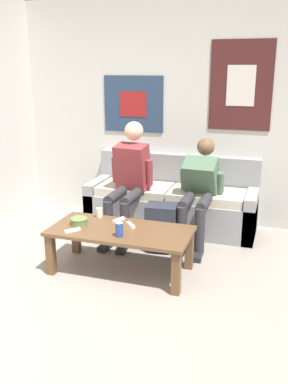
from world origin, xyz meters
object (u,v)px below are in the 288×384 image
at_px(couch, 172,203).
at_px(drink_can_blue, 119,230).
at_px(game_controller_far_center, 72,230).
at_px(person_seated_adult, 129,176).
at_px(pillar_candle, 99,213).
at_px(game_controller_near_right, 119,220).
at_px(game_controller_near_left, 131,225).
at_px(backpack, 161,228).
at_px(person_seated_teen, 199,187).
at_px(ceramic_bowl, 79,221).
at_px(coffee_table, 121,236).

height_order(couch, drink_can_blue, couch).
bearing_deg(drink_can_blue, game_controller_far_center, -176.75).
distance_m(person_seated_adult, game_controller_far_center, 1.09).
distance_m(pillar_candle, game_controller_near_right, 0.22).
bearing_deg(game_controller_near_right, person_seated_adult, 102.17).
bearing_deg(game_controller_near_left, game_controller_far_center, -147.02).
height_order(backpack, pillar_candle, pillar_candle).
bearing_deg(person_seated_adult, couch, 44.30).
bearing_deg(backpack, drink_can_blue, -102.25).
relative_size(person_seated_adult, game_controller_near_left, 9.35).
distance_m(drink_can_blue, game_controller_near_left, 0.26).
relative_size(person_seated_teen, game_controller_near_right, 7.19).
xyz_separation_m(person_seated_adult, pillar_candle, (-0.07, -0.64, -0.21)).
distance_m(backpack, pillar_candle, 0.66).
xyz_separation_m(backpack, ceramic_bowl, (-0.61, -0.59, 0.22)).
bearing_deg(person_seated_adult, drink_can_blue, -74.31).
distance_m(person_seated_teen, backpack, 0.59).
height_order(person_seated_teen, drink_can_blue, person_seated_teen).
bearing_deg(backpack, game_controller_near_left, -107.80).
relative_size(person_seated_teen, ceramic_bowl, 6.60).
relative_size(ceramic_bowl, game_controller_far_center, 1.20).
bearing_deg(person_seated_teen, person_seated_adult, -175.25).
bearing_deg(game_controller_near_right, person_seated_teen, 50.75).
bearing_deg(person_seated_teen, couch, 139.62).
height_order(couch, backpack, couch).
bearing_deg(ceramic_bowl, game_controller_near_right, 32.19).
bearing_deg(coffee_table, backpack, 70.04).
bearing_deg(ceramic_bowl, person_seated_teen, 45.64).
relative_size(couch, drink_can_blue, 15.35).
bearing_deg(ceramic_bowl, person_seated_adult, 79.36).
bearing_deg(ceramic_bowl, pillar_candle, 67.76).
bearing_deg(ceramic_bowl, game_controller_far_center, -82.55).
bearing_deg(coffee_table, game_controller_far_center, -154.37).
relative_size(game_controller_near_left, game_controller_far_center, 0.98).
distance_m(couch, coffee_table, 1.26).
height_order(person_seated_teen, ceramic_bowl, person_seated_teen).
relative_size(person_seated_adult, game_controller_near_right, 8.33).
bearing_deg(person_seated_adult, coffee_table, -74.68).
bearing_deg(coffee_table, drink_can_blue, -72.30).
distance_m(pillar_candle, drink_can_blue, 0.53).
relative_size(ceramic_bowl, game_controller_near_left, 1.22).
relative_size(backpack, ceramic_bowl, 2.94).
relative_size(ceramic_bowl, pillar_candle, 1.51).
height_order(couch, person_seated_teen, person_seated_teen).
xyz_separation_m(couch, pillar_candle, (-0.45, -1.02, 0.17)).
bearing_deg(backpack, coffee_table, -109.96).
bearing_deg(backpack, game_controller_far_center, -127.76).
bearing_deg(person_seated_teen, pillar_candle, -139.46).
bearing_deg(pillar_candle, drink_can_blue, -47.43).
bearing_deg(game_controller_near_right, couch, 77.28).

